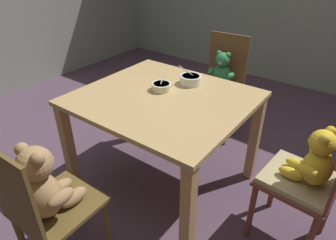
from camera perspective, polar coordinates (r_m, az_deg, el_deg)
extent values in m
cube|color=#513B4C|center=(2.45, -0.71, -11.83)|extent=(5.20, 5.20, 0.04)
cube|color=tan|center=(2.02, -0.85, 4.16)|extent=(1.12, 1.01, 0.03)
cube|color=#B3834F|center=(2.27, -18.43, -5.26)|extent=(0.07, 0.07, 0.72)
cube|color=#AB7E4B|center=(1.71, 3.80, -17.77)|extent=(0.07, 0.07, 0.72)
cube|color=#AC8250|center=(2.79, -3.44, 3.46)|extent=(0.07, 0.07, 0.72)
cube|color=tan|center=(2.36, 16.21, -3.50)|extent=(0.07, 0.07, 0.72)
cube|color=brown|center=(2.83, 9.41, 5.41)|extent=(0.43, 0.39, 0.02)
cube|color=brown|center=(2.89, 11.35, 11.19)|extent=(0.38, 0.04, 0.49)
cylinder|color=brown|center=(2.88, 4.61, 1.11)|extent=(0.04, 0.04, 0.43)
cylinder|color=brown|center=(2.76, 10.93, -0.88)|extent=(0.04, 0.04, 0.43)
cylinder|color=brown|center=(3.12, 7.38, 3.42)|extent=(0.04, 0.04, 0.43)
cylinder|color=brown|center=(3.01, 13.29, 1.68)|extent=(0.04, 0.04, 0.43)
cube|color=tan|center=(2.82, 9.46, 5.93)|extent=(0.39, 0.36, 0.04)
ellipsoid|color=#2E7A45|center=(2.83, 10.22, 8.52)|extent=(0.18, 0.16, 0.20)
ellipsoid|color=beige|center=(2.79, 9.79, 8.04)|extent=(0.10, 0.06, 0.12)
sphere|color=#2E7A45|center=(2.77, 10.42, 11.29)|extent=(0.13, 0.13, 0.13)
ellipsoid|color=beige|center=(2.74, 10.01, 10.85)|extent=(0.05, 0.05, 0.04)
sphere|color=#2E7A45|center=(2.78, 9.74, 12.48)|extent=(0.05, 0.05, 0.05)
sphere|color=#2E7A45|center=(2.75, 11.47, 12.09)|extent=(0.05, 0.05, 0.05)
ellipsoid|color=#2E7A45|center=(2.84, 8.28, 9.30)|extent=(0.06, 0.12, 0.06)
ellipsoid|color=#2E7A45|center=(2.77, 11.93, 8.39)|extent=(0.06, 0.12, 0.06)
ellipsoid|color=#2E7A45|center=(2.79, 8.31, 6.78)|extent=(0.07, 0.13, 0.06)
ellipsoid|color=#2E7A45|center=(2.75, 10.09, 6.31)|extent=(0.07, 0.13, 0.06)
cube|color=brown|center=(1.73, -20.18, -15.16)|extent=(0.39, 0.41, 0.02)
cube|color=brown|center=(1.52, -27.54, -12.44)|extent=(0.35, 0.03, 0.46)
cylinder|color=brown|center=(1.87, -11.46, -19.52)|extent=(0.04, 0.04, 0.43)
cylinder|color=brown|center=(2.05, -17.96, -15.02)|extent=(0.04, 0.04, 0.43)
ellipsoid|color=#96714B|center=(1.62, -23.01, -13.08)|extent=(0.22, 0.19, 0.25)
ellipsoid|color=#DBC089|center=(1.65, -21.23, -12.36)|extent=(0.12, 0.07, 0.15)
sphere|color=#96714B|center=(1.51, -24.13, -7.68)|extent=(0.17, 0.17, 0.17)
ellipsoid|color=#DBC089|center=(1.54, -22.14, -6.97)|extent=(0.07, 0.06, 0.05)
sphere|color=#96714B|center=(1.43, -23.68, -6.80)|extent=(0.06, 0.06, 0.06)
sphere|color=#96714B|center=(1.52, -26.18, -5.06)|extent=(0.06, 0.06, 0.06)
ellipsoid|color=#96714B|center=(1.53, -19.79, -13.80)|extent=(0.07, 0.14, 0.07)
ellipsoid|color=#96714B|center=(1.70, -24.81, -9.97)|extent=(0.07, 0.14, 0.07)
ellipsoid|color=#96714B|center=(1.69, -17.61, -13.88)|extent=(0.08, 0.16, 0.08)
ellipsoid|color=#96714B|center=(1.76, -20.09, -12.11)|extent=(0.08, 0.16, 0.08)
cube|color=brown|center=(1.92, 23.56, -10.86)|extent=(0.44, 0.42, 0.02)
cylinder|color=brown|center=(2.22, 19.65, -11.30)|extent=(0.04, 0.04, 0.43)
cylinder|color=brown|center=(1.99, 15.63, -16.42)|extent=(0.04, 0.04, 0.43)
cylinder|color=brown|center=(2.17, 28.21, -14.72)|extent=(0.04, 0.04, 0.43)
cube|color=tan|center=(1.90, 23.74, -10.21)|extent=(0.40, 0.39, 0.04)
ellipsoid|color=gold|center=(1.82, 26.63, -8.07)|extent=(0.17, 0.20, 0.21)
ellipsoid|color=beige|center=(1.83, 25.08, -7.77)|extent=(0.06, 0.10, 0.13)
sphere|color=gold|center=(1.73, 27.51, -3.86)|extent=(0.14, 0.14, 0.14)
ellipsoid|color=beige|center=(1.75, 25.94, -3.59)|extent=(0.05, 0.06, 0.04)
sphere|color=gold|center=(1.75, 28.67, -1.86)|extent=(0.05, 0.05, 0.05)
sphere|color=gold|center=(1.67, 27.77, -3.24)|extent=(0.05, 0.05, 0.05)
ellipsoid|color=gold|center=(1.89, 27.11, -5.62)|extent=(0.12, 0.07, 0.06)
ellipsoid|color=gold|center=(1.72, 25.07, -8.84)|extent=(0.12, 0.07, 0.06)
ellipsoid|color=gold|center=(1.92, 23.50, -7.85)|extent=(0.14, 0.08, 0.06)
ellipsoid|color=gold|center=(1.84, 22.40, -9.41)|extent=(0.14, 0.08, 0.06)
cylinder|color=beige|center=(2.09, -1.26, 6.38)|extent=(0.14, 0.14, 0.05)
cylinder|color=beige|center=(2.10, -1.26, 5.89)|extent=(0.08, 0.08, 0.01)
cylinder|color=beige|center=(2.08, -1.27, 6.90)|extent=(0.11, 0.11, 0.01)
cylinder|color=#BCBCC1|center=(2.09, -1.00, 8.15)|extent=(0.04, 0.09, 0.07)
ellipsoid|color=#BCBCC1|center=(2.07, -1.36, 6.70)|extent=(0.03, 0.04, 0.01)
cylinder|color=silver|center=(2.19, 4.35, 7.68)|extent=(0.16, 0.16, 0.06)
cylinder|color=silver|center=(2.20, 4.32, 7.04)|extent=(0.09, 0.09, 0.01)
cylinder|color=beige|center=(2.18, 4.37, 8.30)|extent=(0.13, 0.13, 0.01)
cylinder|color=#BCBCC1|center=(2.16, 3.48, 9.40)|extent=(0.09, 0.06, 0.08)
ellipsoid|color=#BCBCC1|center=(2.18, 4.68, 8.21)|extent=(0.04, 0.04, 0.01)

